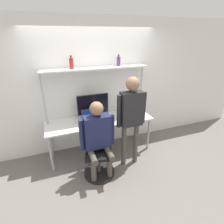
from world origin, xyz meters
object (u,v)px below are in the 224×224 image
at_px(office_chair, 99,159).
at_px(bottle_purple, 118,61).
at_px(monitor, 93,105).
at_px(cell_phone, 103,121).
at_px(bottle_red, 71,63).
at_px(person_seated, 98,135).
at_px(person_standing, 131,112).
at_px(laptop, 90,119).

height_order(office_chair, bottle_purple, bottle_purple).
xyz_separation_m(monitor, bottle_purple, (0.56, 0.02, 0.85)).
relative_size(monitor, cell_phone, 4.31).
bearing_deg(bottle_red, office_chair, -73.45).
height_order(cell_phone, office_chair, office_chair).
bearing_deg(bottle_red, person_seated, -74.93).
bearing_deg(cell_phone, office_chair, -115.99).
distance_m(person_standing, bottle_purple, 1.07).
xyz_separation_m(office_chair, bottle_purple, (0.67, 0.79, 1.59)).
distance_m(laptop, person_standing, 0.86).
bearing_deg(monitor, person_standing, -54.26).
relative_size(person_seated, person_standing, 0.81).
bearing_deg(monitor, bottle_red, 176.04).
distance_m(bottle_purple, bottle_red, 0.91).
height_order(office_chair, bottle_red, bottle_red).
bearing_deg(laptop, office_chair, -89.87).
relative_size(cell_phone, bottle_red, 0.65).
height_order(monitor, bottle_purple, bottle_purple).
distance_m(cell_phone, bottle_purple, 1.22).
xyz_separation_m(monitor, laptop, (-0.12, -0.20, -0.20)).
bearing_deg(person_standing, person_seated, -171.93).
distance_m(cell_phone, person_standing, 0.70).
xyz_separation_m(cell_phone, bottle_purple, (0.42, 0.26, 1.11)).
bearing_deg(cell_phone, person_standing, -52.20).
relative_size(person_standing, bottle_purple, 8.06).
bearing_deg(person_standing, cell_phone, 127.80).
distance_m(cell_phone, person_seated, 0.64).
bearing_deg(laptop, bottle_purple, 18.65).
xyz_separation_m(monitor, office_chair, (-0.12, -0.76, -0.75)).
xyz_separation_m(person_standing, bottle_red, (-0.87, 0.74, 0.77)).
bearing_deg(laptop, monitor, 59.45).
bearing_deg(person_standing, office_chair, -175.73).
bearing_deg(person_seated, bottle_red, 105.07).
bearing_deg(laptop, person_standing, -38.89).
bearing_deg(bottle_red, person_standing, -40.46).
bearing_deg(cell_phone, bottle_red, 152.50).
relative_size(laptop, office_chair, 0.32).
height_order(office_chair, person_standing, person_standing).
height_order(person_seated, person_standing, person_standing).
relative_size(cell_phone, office_chair, 0.16).
bearing_deg(bottle_red, bottle_purple, 0.00).
distance_m(monitor, bottle_red, 0.92).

